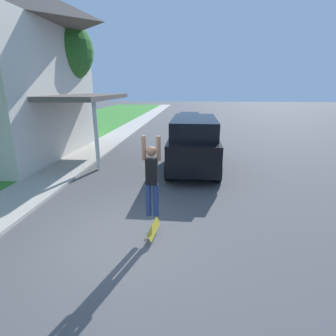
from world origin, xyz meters
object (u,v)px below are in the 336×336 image
Objects in this scene: car_down_street at (189,122)px; skateboarder at (152,176)px; suv_parked at (194,142)px; skateboard at (154,229)px; lawn_tree_far at (61,51)px.

skateboarder is (-0.54, -15.38, 0.78)m from car_down_street.
suv_parked reaches higher than skateboard.
lawn_tree_far reaches higher than skateboarder.
skateboarder is (-0.92, -5.25, 0.29)m from suv_parked.
suv_parked is 5.55m from skateboard.
car_down_street is (6.65, 6.54, -4.45)m from lawn_tree_far.
skateboarder reaches higher than skateboard.
car_down_street is 15.54m from skateboard.
lawn_tree_far is at bearing -135.50° from car_down_street.
skateboarder is at bearing 105.64° from skateboard.
skateboarder is (6.11, -8.84, -3.67)m from lawn_tree_far.
lawn_tree_far is at bearing 152.94° from suv_parked.
skateboarder reaches higher than car_down_street.
suv_parked is at bearing -27.06° from lawn_tree_far.
skateboard is at bearing -74.36° from skateboarder.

